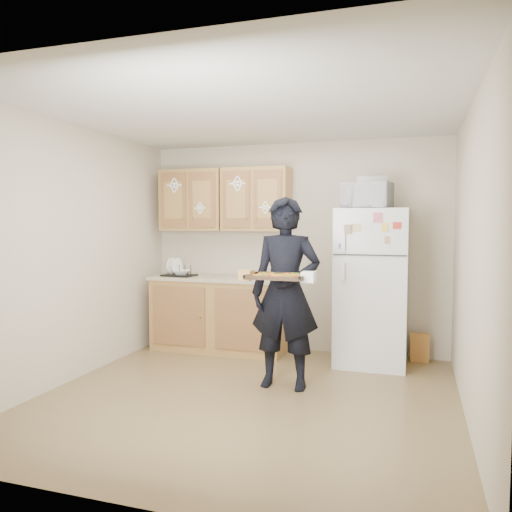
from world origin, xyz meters
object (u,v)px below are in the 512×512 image
object	(u,v)px
refrigerator	(372,287)
dish_rack	(179,270)
microwave	(367,196)
baking_tray	(277,277)
person	(286,293)

from	to	relation	value
refrigerator	dish_rack	xyz separation A→B (m)	(-2.29, -0.05, 0.12)
microwave	dish_rack	world-z (taller)	microwave
baking_tray	dish_rack	world-z (taller)	baking_tray
refrigerator	baking_tray	distance (m)	1.53
baking_tray	dish_rack	size ratio (longest dim) A/B	1.36
person	dish_rack	xyz separation A→B (m)	(-1.59, 0.98, 0.08)
microwave	dish_rack	size ratio (longest dim) A/B	1.35
person	microwave	distance (m)	1.51
microwave	refrigerator	bearing A→B (deg)	51.20
baking_tray	microwave	distance (m)	1.63
person	dish_rack	world-z (taller)	person
baking_tray	microwave	world-z (taller)	microwave
person	microwave	size ratio (longest dim) A/B	3.60
person	baking_tray	distance (m)	0.35
refrigerator	microwave	size ratio (longest dim) A/B	3.42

